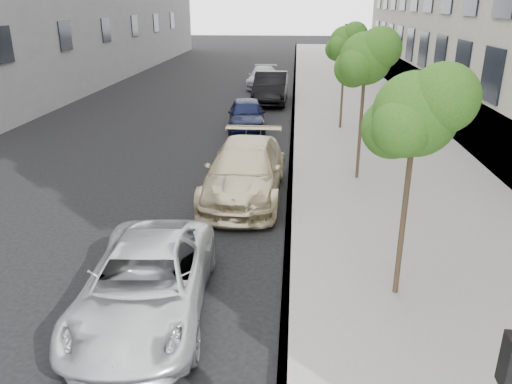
# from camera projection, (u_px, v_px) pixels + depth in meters

# --- Properties ---
(ground) EXTENTS (160.00, 160.00, 0.00)m
(ground) POSITION_uv_depth(u_px,v_px,m) (212.00, 340.00, 8.14)
(ground) COLOR black
(ground) RESTS_ON ground
(sidewalk) EXTENTS (6.40, 72.00, 0.14)m
(sidewalk) POSITION_uv_depth(u_px,v_px,m) (346.00, 92.00, 30.15)
(sidewalk) COLOR gray
(sidewalk) RESTS_ON ground
(curb) EXTENTS (0.15, 72.00, 0.14)m
(curb) POSITION_uv_depth(u_px,v_px,m) (294.00, 91.00, 30.38)
(curb) COLOR #9E9B93
(curb) RESTS_ON ground
(tree_near) EXTENTS (1.73, 1.53, 4.19)m
(tree_near) POSITION_uv_depth(u_px,v_px,m) (417.00, 114.00, 8.06)
(tree_near) COLOR #38281C
(tree_near) RESTS_ON sidewalk
(tree_mid) EXTENTS (1.80, 1.60, 4.43)m
(tree_mid) POSITION_uv_depth(u_px,v_px,m) (367.00, 58.00, 14.04)
(tree_mid) COLOR #38281C
(tree_mid) RESTS_ON sidewalk
(tree_far) EXTENTS (1.64, 1.44, 4.33)m
(tree_far) POSITION_uv_depth(u_px,v_px,m) (346.00, 42.00, 20.11)
(tree_far) COLOR #38281C
(tree_far) RESTS_ON sidewalk
(minivan) EXTENTS (2.40, 4.65, 1.25)m
(minivan) POSITION_uv_depth(u_px,v_px,m) (146.00, 283.00, 8.61)
(minivan) COLOR silver
(minivan) RESTS_ON ground
(suv) EXTENTS (2.21, 5.22, 1.50)m
(suv) POSITION_uv_depth(u_px,v_px,m) (245.00, 170.00, 13.97)
(suv) COLOR #CABB90
(suv) RESTS_ON ground
(sedan_blue) EXTENTS (1.94, 3.99, 1.31)m
(sedan_blue) POSITION_uv_depth(u_px,v_px,m) (246.00, 114.00, 21.43)
(sedan_blue) COLOR black
(sedan_blue) RESTS_ON ground
(sedan_black) EXTENTS (1.80, 4.95, 1.62)m
(sedan_black) POSITION_uv_depth(u_px,v_px,m) (271.00, 88.00, 27.15)
(sedan_black) COLOR black
(sedan_black) RESTS_ON ground
(sedan_rear) EXTENTS (1.92, 4.42, 1.27)m
(sedan_rear) POSITION_uv_depth(u_px,v_px,m) (263.00, 77.00, 32.16)
(sedan_rear) COLOR #9EA1A6
(sedan_rear) RESTS_ON ground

